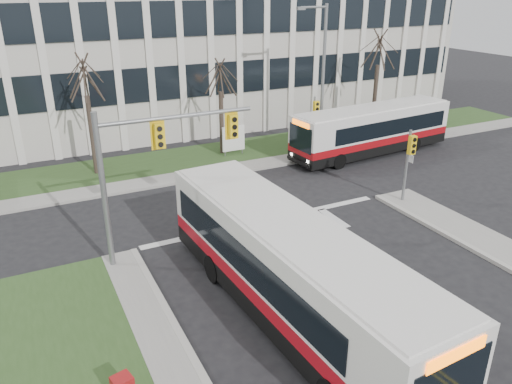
% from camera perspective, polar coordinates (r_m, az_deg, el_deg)
% --- Properties ---
extents(ground, '(120.00, 120.00, 0.00)m').
position_cam_1_polar(ground, '(17.68, 13.88, -13.69)').
color(ground, black).
rests_on(ground, ground).
extents(sidewalk_cross, '(44.00, 1.60, 0.14)m').
position_cam_1_polar(sidewalk_cross, '(31.37, 3.35, 3.66)').
color(sidewalk_cross, '#9E9B93').
rests_on(sidewalk_cross, ground).
extents(building_lawn, '(44.00, 5.00, 0.12)m').
position_cam_1_polar(building_lawn, '(33.70, 0.99, 5.05)').
color(building_lawn, '#2E491F').
rests_on(building_lawn, ground).
extents(office_building, '(40.00, 16.00, 12.00)m').
position_cam_1_polar(office_building, '(43.33, -6.60, 16.90)').
color(office_building, '#BAB4AC').
rests_on(office_building, ground).
extents(mast_arm_signal, '(6.11, 0.38, 6.20)m').
position_cam_1_polar(mast_arm_signal, '(19.12, -12.40, 3.77)').
color(mast_arm_signal, slate).
rests_on(mast_arm_signal, ground).
extents(signal_pole_near, '(0.34, 0.39, 3.80)m').
position_cam_1_polar(signal_pole_near, '(25.55, 17.10, 3.93)').
color(signal_pole_near, slate).
rests_on(signal_pole_near, ground).
extents(signal_pole_far, '(0.34, 0.39, 3.80)m').
position_cam_1_polar(signal_pole_far, '(31.95, 6.74, 8.45)').
color(signal_pole_far, slate).
rests_on(signal_pole_far, ground).
extents(streetlight, '(2.15, 0.25, 9.20)m').
position_cam_1_polar(streetlight, '(32.51, 7.44, 13.52)').
color(streetlight, slate).
rests_on(streetlight, ground).
extents(directory_sign, '(1.50, 0.12, 2.00)m').
position_cam_1_polar(directory_sign, '(31.91, -2.59, 6.09)').
color(directory_sign, slate).
rests_on(directory_sign, ground).
extents(tree_left, '(1.80, 1.80, 7.70)m').
position_cam_1_polar(tree_left, '(29.14, -18.98, 12.09)').
color(tree_left, '#42352B').
rests_on(tree_left, ground).
extents(tree_mid, '(1.80, 1.80, 6.82)m').
position_cam_1_polar(tree_mid, '(31.49, -4.10, 12.78)').
color(tree_mid, '#42352B').
rests_on(tree_mid, ground).
extents(tree_right, '(1.80, 1.80, 8.25)m').
position_cam_1_polar(tree_right, '(37.39, 13.86, 15.37)').
color(tree_right, '#42352B').
rests_on(tree_right, ground).
extents(bus_main, '(3.45, 12.79, 3.38)m').
position_cam_1_polar(bus_main, '(16.34, 3.82, -9.15)').
color(bus_main, silver).
rests_on(bus_main, ground).
extents(bus_cross, '(11.57, 3.47, 3.04)m').
position_cam_1_polar(bus_cross, '(33.12, 13.09, 6.77)').
color(bus_cross, silver).
rests_on(bus_cross, ground).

